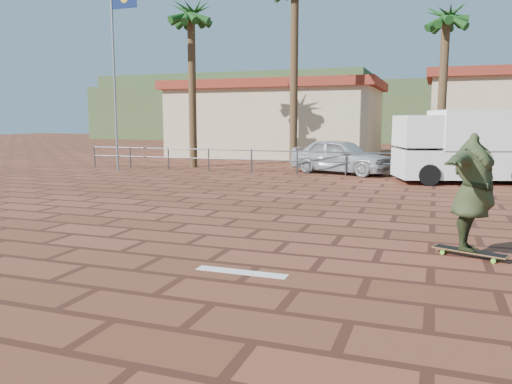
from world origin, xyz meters
TOP-DOWN VIEW (x-y plane):
  - ground at (0.00, 0.00)m, footprint 120.00×120.00m
  - paint_stripe at (0.70, -1.20)m, footprint 1.40×0.22m
  - guardrail at (0.00, 12.00)m, footprint 24.06×0.06m
  - flagpole at (-9.87, 11.00)m, footprint 1.30×0.10m
  - palm_far_left at (-7.50, 13.50)m, footprint 2.40×2.40m
  - palm_center at (3.50, 15.50)m, footprint 2.40×2.40m
  - building_west at (-6.00, 22.00)m, footprint 12.60×7.60m
  - hill_front at (0.00, 50.00)m, footprint 70.00×18.00m
  - hill_back at (-22.00, 56.00)m, footprint 35.00×14.00m
  - longboard at (3.92, 0.81)m, footprint 1.17×0.64m
  - skateboarder at (3.92, 0.81)m, footprint 1.27×2.44m
  - campervan at (4.46, 11.51)m, footprint 5.35×3.52m
  - car_silver at (-0.39, 13.00)m, footprint 4.61×3.00m
  - car_white at (4.86, 13.00)m, footprint 5.06×2.31m

SIDE VIEW (x-z plane):
  - ground at x=0.00m, z-range 0.00..0.00m
  - paint_stripe at x=0.70m, z-range 0.00..0.01m
  - longboard at x=3.92m, z-range 0.04..0.15m
  - guardrail at x=0.00m, z-range 0.18..1.18m
  - car_silver at x=-0.39m, z-range 0.00..1.46m
  - car_white at x=4.86m, z-range 0.00..1.61m
  - skateboarder at x=3.92m, z-range 0.11..2.03m
  - campervan at x=4.46m, z-range 0.07..2.63m
  - building_west at x=-6.00m, z-range 0.03..4.53m
  - hill_front at x=0.00m, z-range 0.00..6.00m
  - hill_back at x=-22.00m, z-range 0.00..8.00m
  - flagpole at x=-9.87m, z-range 0.64..8.64m
  - palm_center at x=3.50m, z-range 2.49..10.24m
  - palm_far_left at x=-7.50m, z-range 2.71..10.96m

